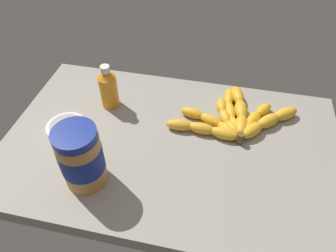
% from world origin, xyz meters
% --- Properties ---
extents(ground_plane, '(0.90, 0.56, 0.04)m').
position_xyz_m(ground_plane, '(0.00, 0.00, -0.02)').
color(ground_plane, gray).
extents(banana_bunch, '(0.37, 0.23, 0.04)m').
position_xyz_m(banana_bunch, '(-0.16, -0.11, 0.02)').
color(banana_bunch, gold).
rests_on(banana_bunch, ground_plane).
extents(peanut_butter_jar, '(0.10, 0.10, 0.16)m').
position_xyz_m(peanut_butter_jar, '(0.17, 0.16, 0.08)').
color(peanut_butter_jar, '#BF8442').
rests_on(peanut_butter_jar, ground_plane).
extents(honey_bottle, '(0.05, 0.05, 0.14)m').
position_xyz_m(honey_bottle, '(0.21, -0.11, 0.06)').
color(honey_bottle, orange).
rests_on(honey_bottle, ground_plane).
extents(small_bowl, '(0.11, 0.11, 0.04)m').
position_xyz_m(small_bowl, '(0.28, 0.03, 0.02)').
color(small_bowl, silver).
rests_on(small_bowl, ground_plane).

